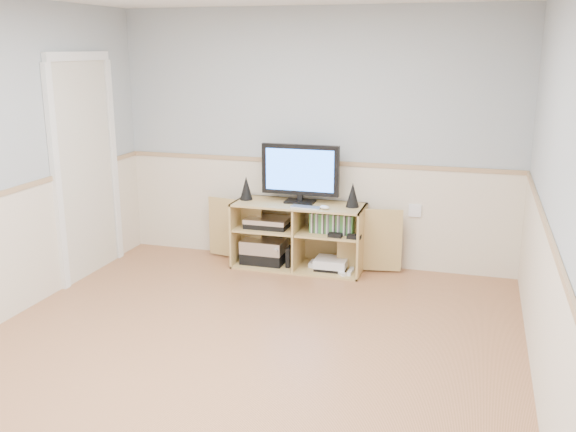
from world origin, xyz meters
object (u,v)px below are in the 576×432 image
at_px(media_cabinet, 300,234).
at_px(game_consoles, 330,264).
at_px(keyboard, 306,207).
at_px(monitor, 300,171).

relative_size(media_cabinet, game_consoles, 4.45).
height_order(media_cabinet, keyboard, keyboard).
height_order(keyboard, game_consoles, keyboard).
xyz_separation_m(media_cabinet, keyboard, (0.11, -0.20, 0.32)).
bearing_deg(monitor, game_consoles, -10.48).
bearing_deg(media_cabinet, game_consoles, -11.85).
height_order(monitor, keyboard, monitor).
xyz_separation_m(monitor, keyboard, (0.11, -0.19, -0.30)).
bearing_deg(keyboard, monitor, 123.70).
bearing_deg(game_consoles, keyboard, -149.84).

